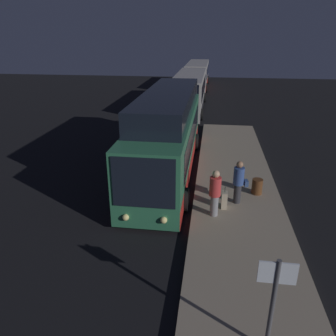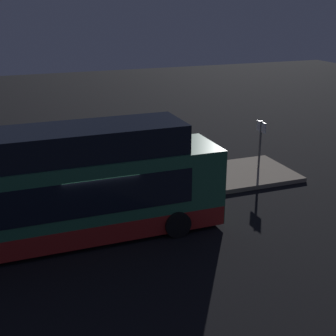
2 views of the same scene
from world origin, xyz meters
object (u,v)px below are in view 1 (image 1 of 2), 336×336
object	(u,v)px
passenger_waiting	(215,192)
trash_bin	(257,186)
suitcase	(224,200)
sign_post	(274,295)
passenger_boarding	(239,181)
bus_lead	(168,137)
bus_second	(190,92)
bus_third	(197,75)

from	to	relation	value
passenger_waiting	trash_bin	world-z (taller)	passenger_waiting
passenger_waiting	trash_bin	xyz separation A→B (m)	(-2.03, 1.78, -0.64)
suitcase	trash_bin	world-z (taller)	suitcase
passenger_waiting	sign_post	world-z (taller)	sign_post
sign_post	passenger_boarding	bearing A→B (deg)	-177.99
passenger_waiting	trash_bin	distance (m)	2.78
bus_lead	suitcase	bearing A→B (deg)	34.70
sign_post	trash_bin	size ratio (longest dim) A/B	3.58
bus_second	trash_bin	size ratio (longest dim) A/B	17.97
bus_second	bus_third	world-z (taller)	bus_second
suitcase	sign_post	size ratio (longest dim) A/B	0.39
passenger_waiting	trash_bin	size ratio (longest dim) A/B	2.76
bus_lead	trash_bin	size ratio (longest dim) A/B	17.84
suitcase	trash_bin	distance (m)	1.98
suitcase	trash_bin	xyz separation A→B (m)	(-1.41, 1.39, -0.01)
passenger_boarding	suitcase	bearing A→B (deg)	-55.01
bus_third	bus_second	bearing A→B (deg)	0.00
bus_second	trash_bin	distance (m)	17.61
bus_lead	sign_post	world-z (taller)	bus_lead
bus_second	suitcase	size ratio (longest dim) A/B	12.98
bus_second	sign_post	world-z (taller)	bus_second
suitcase	bus_lead	bearing A→B (deg)	-145.30
passenger_boarding	suitcase	distance (m)	0.95
trash_bin	sign_post	bearing A→B (deg)	-4.78
passenger_boarding	suitcase	size ratio (longest dim) A/B	1.96
bus_lead	bus_third	distance (m)	27.91
passenger_waiting	sign_post	xyz separation A→B (m)	(5.49, 1.15, 0.53)
bus_third	passenger_waiting	distance (m)	32.58
passenger_waiting	suitcase	xyz separation A→B (m)	(-0.62, 0.39, -0.63)
bus_second	bus_third	size ratio (longest dim) A/B	1.03
bus_second	sign_post	bearing A→B (deg)	8.10
sign_post	trash_bin	world-z (taller)	sign_post
bus_second	trash_bin	world-z (taller)	bus_second
passenger_boarding	passenger_waiting	distance (m)	1.45
bus_third	passenger_boarding	world-z (taller)	bus_third
suitcase	passenger_boarding	bearing A→B (deg)	133.26
bus_lead	bus_second	size ratio (longest dim) A/B	0.99
trash_bin	passenger_boarding	bearing A→B (deg)	-43.30
bus_lead	bus_third	world-z (taller)	bus_lead
bus_lead	sign_post	bearing A→B (deg)	19.17
bus_third	passenger_boarding	distance (m)	31.54
bus_third	suitcase	world-z (taller)	bus_third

